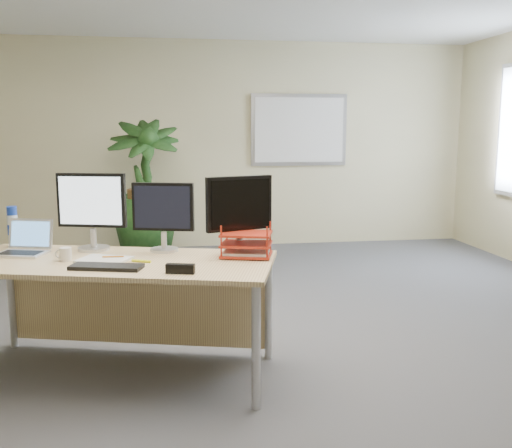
{
  "coord_description": "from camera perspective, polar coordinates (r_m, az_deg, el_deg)",
  "views": [
    {
      "loc": [
        -0.52,
        -3.58,
        1.55
      ],
      "look_at": [
        0.07,
        0.35,
        0.89
      ],
      "focal_mm": 40.0,
      "sensor_mm": 36.0,
      "label": 1
    }
  ],
  "objects": [
    {
      "name": "floor",
      "position": [
        3.94,
        -0.27,
        -13.79
      ],
      "size": [
        8.0,
        8.0,
        0.0
      ],
      "primitive_type": "plane",
      "color": "#4C4C52",
      "rests_on": "ground"
    },
    {
      "name": "back_wall",
      "position": [
        7.6,
        -4.68,
        7.85
      ],
      "size": [
        7.0,
        0.04,
        2.7
      ],
      "primitive_type": "cube",
      "color": "#C4B88B",
      "rests_on": "floor"
    },
    {
      "name": "whiteboard",
      "position": [
        7.74,
        4.33,
        9.36
      ],
      "size": [
        1.3,
        0.04,
        0.95
      ],
      "color": "#B4B3B8",
      "rests_on": "back_wall"
    },
    {
      "name": "desk",
      "position": [
        3.79,
        -13.2,
        -5.5
      ],
      "size": [
        2.1,
        1.31,
        0.75
      ],
      "color": "tan",
      "rests_on": "floor"
    },
    {
      "name": "floor_plant",
      "position": [
        6.96,
        -11.09,
        2.61
      ],
      "size": [
        0.86,
        0.86,
        1.5
      ],
      "primitive_type": "imported",
      "rotation": [
        0.0,
        0.0,
        0.02
      ],
      "color": "#143914",
      "rests_on": "floor"
    },
    {
      "name": "monitor_left",
      "position": [
        3.95,
        -16.1,
        1.7
      ],
      "size": [
        0.46,
        0.21,
        0.52
      ],
      "color": "#BBBBC0",
      "rests_on": "desk"
    },
    {
      "name": "monitor_right",
      "position": [
        3.82,
        -9.27,
        1.17
      ],
      "size": [
        0.41,
        0.19,
        0.46
      ],
      "color": "#BBBBC0",
      "rests_on": "desk"
    },
    {
      "name": "monitor_dark",
      "position": [
        3.69,
        -1.67,
        1.45
      ],
      "size": [
        0.44,
        0.21,
        0.51
      ],
      "color": "#BBBBC0",
      "rests_on": "desk"
    },
    {
      "name": "laptop",
      "position": [
        4.04,
        -22.06,
        -1.93
      ],
      "size": [
        0.36,
        0.33,
        0.22
      ],
      "color": "silver",
      "rests_on": "desk"
    },
    {
      "name": "keyboard",
      "position": [
        3.44,
        -14.73,
        -4.17
      ],
      "size": [
        0.44,
        0.25,
        0.02
      ],
      "primitive_type": "cube",
      "rotation": [
        0.0,
        0.0,
        -0.27
      ],
      "color": "black",
      "rests_on": "desk"
    },
    {
      "name": "coffee_mug",
      "position": [
        3.72,
        -18.55,
        -2.88
      ],
      "size": [
        0.11,
        0.07,
        0.08
      ],
      "color": "white",
      "rests_on": "desk"
    },
    {
      "name": "spiral_notebook",
      "position": [
        3.66,
        -14.93,
        -3.45
      ],
      "size": [
        0.37,
        0.33,
        0.01
      ],
      "primitive_type": "cube",
      "rotation": [
        0.0,
        0.0,
        -0.41
      ],
      "color": "silver",
      "rests_on": "desk"
    },
    {
      "name": "orange_pen",
      "position": [
        3.68,
        -14.1,
        -3.18
      ],
      "size": [
        0.13,
        0.02,
        0.01
      ],
      "primitive_type": "cylinder",
      "rotation": [
        0.0,
        1.57,
        -0.05
      ],
      "color": "orange",
      "rests_on": "spiral_notebook"
    },
    {
      "name": "yellow_highlighter",
      "position": [
        3.56,
        -11.39,
        -3.66
      ],
      "size": [
        0.12,
        0.06,
        0.02
      ],
      "primitive_type": "cylinder",
      "rotation": [
        0.0,
        1.57,
        -0.39
      ],
      "color": "yellow",
      "rests_on": "desk"
    },
    {
      "name": "water_bottle",
      "position": [
        4.28,
        -23.14,
        -0.32
      ],
      "size": [
        0.07,
        0.07,
        0.28
      ],
      "color": "silver",
      "rests_on": "desk"
    },
    {
      "name": "letter_tray",
      "position": [
        3.64,
        -0.97,
        -2.24
      ],
      "size": [
        0.37,
        0.31,
        0.15
      ],
      "color": "#B02715",
      "rests_on": "desk"
    },
    {
      "name": "stapler",
      "position": [
        3.25,
        -7.58,
        -4.45
      ],
      "size": [
        0.17,
        0.09,
        0.05
      ],
      "primitive_type": "cube",
      "rotation": [
        0.0,
        0.0,
        -0.27
      ],
      "color": "black",
      "rests_on": "desk"
    }
  ]
}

